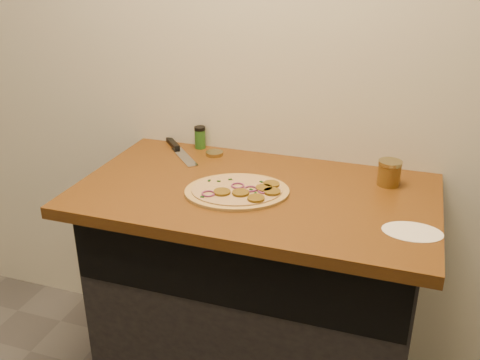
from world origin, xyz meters
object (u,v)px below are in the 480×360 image
(salsa_jar, at_px, (389,173))
(spice_shaker, at_px, (200,137))
(pizza, at_px, (239,191))
(chefs_knife, at_px, (178,150))

(salsa_jar, distance_m, spice_shaker, 0.76)
(pizza, xyz_separation_m, spice_shaker, (-0.28, 0.35, 0.04))
(chefs_knife, bearing_deg, salsa_jar, -4.37)
(pizza, relative_size, spice_shaker, 4.92)
(pizza, bearing_deg, chefs_knife, 140.43)
(pizza, distance_m, spice_shaker, 0.45)
(pizza, height_order, spice_shaker, spice_shaker)
(pizza, relative_size, salsa_jar, 5.06)
(chefs_knife, height_order, salsa_jar, salsa_jar)
(salsa_jar, bearing_deg, chefs_knife, 175.63)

